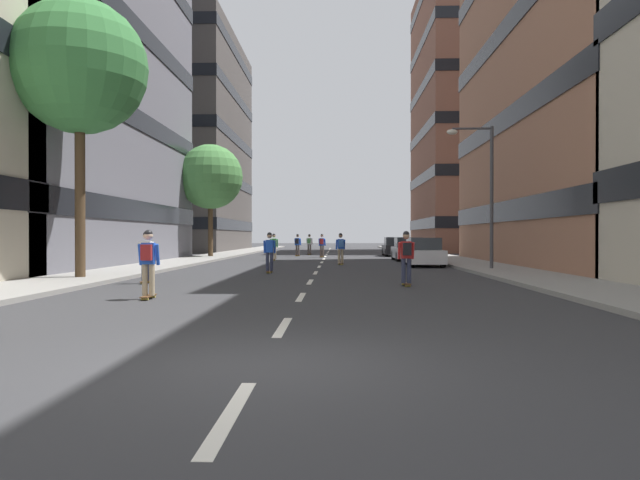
{
  "coord_description": "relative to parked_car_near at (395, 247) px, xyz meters",
  "views": [
    {
      "loc": [
        0.97,
        -7.17,
        1.62
      ],
      "look_at": [
        0.0,
        24.36,
        1.39
      ],
      "focal_mm": 32.31,
      "sensor_mm": 36.0,
      "label": 1
    }
  ],
  "objects": [
    {
      "name": "sidewalk_left",
      "position": [
        -13.9,
        -4.58,
        -0.63
      ],
      "size": [
        3.16,
        84.16,
        0.14
      ],
      "primitive_type": "cube",
      "color": "gray",
      "rests_on": "ground_plane"
    },
    {
      "name": "sidewalk_right",
      "position": [
        2.78,
        -4.58,
        -0.63
      ],
      "size": [
        3.16,
        84.16,
        0.14
      ],
      "primitive_type": "cube",
      "color": "gray",
      "rests_on": "ground_plane"
    },
    {
      "name": "ground_plane",
      "position": [
        -5.56,
        -8.4,
        -0.7
      ],
      "size": [
        183.61,
        183.61,
        0.0
      ],
      "primitive_type": "plane",
      "color": "#333335"
    },
    {
      "name": "skater_6",
      "position": [
        -8.77,
        -8.61,
        0.32
      ],
      "size": [
        0.55,
        0.92,
        1.78
      ],
      "color": "brown",
      "rests_on": "ground_plane"
    },
    {
      "name": "street_tree_near",
      "position": [
        -13.9,
        -25.67,
        6.99
      ],
      "size": [
        4.81,
        4.81,
        9.99
      ],
      "color": "#4C3823",
      "rests_on": "sidewalk_left"
    },
    {
      "name": "skater_9",
      "position": [
        -11.1,
        -26.8,
        0.29
      ],
      "size": [
        0.54,
        0.91,
        1.78
      ],
      "color": "brown",
      "rests_on": "ground_plane"
    },
    {
      "name": "building_left_far",
      "position": [
        -23.82,
        15.75,
        10.9
      ],
      "size": [
        16.79,
        21.4,
        23.02
      ],
      "color": "#4C4744",
      "rests_on": "ground_plane"
    },
    {
      "name": "parked_car_far",
      "position": [
        0.0,
        -15.19,
        0.0
      ],
      "size": [
        1.82,
        4.4,
        1.52
      ],
      "color": "silver",
      "rests_on": "ground_plane"
    },
    {
      "name": "skater_1",
      "position": [
        -9.43,
        -31.63,
        0.32
      ],
      "size": [
        0.54,
        0.91,
        1.78
      ],
      "color": "brown",
      "rests_on": "ground_plane"
    },
    {
      "name": "parked_car_mid",
      "position": [
        0.0,
        -8.4,
        0.0
      ],
      "size": [
        1.82,
        4.4,
        1.52
      ],
      "color": "silver",
      "rests_on": "ground_plane"
    },
    {
      "name": "skater_3",
      "position": [
        -4.42,
        -14.0,
        0.32
      ],
      "size": [
        0.56,
        0.92,
        1.78
      ],
      "color": "brown",
      "rests_on": "ground_plane"
    },
    {
      "name": "skater_5",
      "position": [
        -7.02,
        3.02,
        0.32
      ],
      "size": [
        0.56,
        0.92,
        1.78
      ],
      "color": "brown",
      "rests_on": "ground_plane"
    },
    {
      "name": "skater_8",
      "position": [
        -7.57,
        -21.16,
        0.29
      ],
      "size": [
        0.53,
        0.9,
        1.78
      ],
      "color": "brown",
      "rests_on": "ground_plane"
    },
    {
      "name": "skater_2",
      "position": [
        -5.78,
        -2.77,
        0.32
      ],
      "size": [
        0.56,
        0.92,
        1.78
      ],
      "color": "brown",
      "rests_on": "ground_plane"
    },
    {
      "name": "parked_car_near",
      "position": [
        0.0,
        0.0,
        0.0
      ],
      "size": [
        1.82,
        4.4,
        1.52
      ],
      "color": "black",
      "rests_on": "ground_plane"
    },
    {
      "name": "skater_0",
      "position": [
        -2.37,
        -27.56,
        0.32
      ],
      "size": [
        0.54,
        0.91,
        1.78
      ],
      "color": "brown",
      "rests_on": "ground_plane"
    },
    {
      "name": "lane_markings",
      "position": [
        -5.56,
        -6.01,
        -0.7
      ],
      "size": [
        0.16,
        72.2,
        0.01
      ],
      "color": "silver",
      "rests_on": "ground_plane"
    },
    {
      "name": "building_right_far",
      "position": [
        12.7,
        15.75,
        13.79
      ],
      "size": [
        16.79,
        18.02,
        28.81
      ],
      "color": "brown",
      "rests_on": "ground_plane"
    },
    {
      "name": "streetlamp_right",
      "position": [
        2.1,
        -19.6,
        3.44
      ],
      "size": [
        2.13,
        0.3,
        6.5
      ],
      "color": "#3F3F44",
      "rests_on": "sidewalk_right"
    },
    {
      "name": "skater_7",
      "position": [
        -7.8,
        -0.26,
        0.32
      ],
      "size": [
        0.57,
        0.92,
        1.78
      ],
      "color": "brown",
      "rests_on": "ground_plane"
    },
    {
      "name": "street_tree_mid",
      "position": [
        -13.9,
        -4.36,
        5.23
      ],
      "size": [
        4.72,
        4.72,
        8.17
      ],
      "color": "#4C3823",
      "rests_on": "sidewalk_left"
    }
  ]
}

